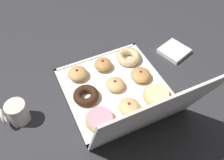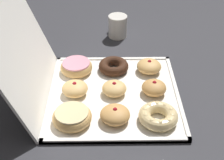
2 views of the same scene
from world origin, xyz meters
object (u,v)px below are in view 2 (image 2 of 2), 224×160
object	(u,v)px
donut_box	(114,94)
pink_frosted_donut_8	(76,67)
jelly_filled_donut_2	(149,66)
jelly_filled_donut_3	(115,115)
jelly_filled_donut_7	(75,88)
jelly_filled_donut_1	(154,88)
jelly_filled_donut_4	(114,88)
coffee_mug	(118,25)
cruller_donut_0	(158,116)
glazed_ring_donut_6	(72,117)
chocolate_cake_ring_donut_5	(115,66)

from	to	relation	value
donut_box	pink_frosted_donut_8	xyz separation A→B (m)	(0.13, 0.14, 0.03)
jelly_filled_donut_2	jelly_filled_donut_3	size ratio (longest dim) A/B	0.97
jelly_filled_donut_3	jelly_filled_donut_7	distance (m)	0.18
jelly_filled_donut_1	jelly_filled_donut_4	size ratio (longest dim) A/B	1.00
pink_frosted_donut_8	coffee_mug	bearing A→B (deg)	-28.93
cruller_donut_0	jelly_filled_donut_1	size ratio (longest dim) A/B	1.46
glazed_ring_donut_6	coffee_mug	bearing A→B (deg)	-15.33
jelly_filled_donut_4	pink_frosted_donut_8	xyz separation A→B (m)	(0.13, 0.13, -0.00)
jelly_filled_donut_4	glazed_ring_donut_6	bearing A→B (deg)	136.84
jelly_filled_donut_2	jelly_filled_donut_4	xyz separation A→B (m)	(-0.13, 0.13, -0.00)
jelly_filled_donut_3	pink_frosted_donut_8	distance (m)	0.29
chocolate_cake_ring_donut_5	pink_frosted_donut_8	distance (m)	0.14
jelly_filled_donut_7	pink_frosted_donut_8	bearing A→B (deg)	2.25
chocolate_cake_ring_donut_5	coffee_mug	distance (m)	0.28
glazed_ring_donut_6	jelly_filled_donut_4	bearing A→B (deg)	-43.16
chocolate_cake_ring_donut_5	cruller_donut_0	bearing A→B (deg)	-155.05
donut_box	coffee_mug	xyz separation A→B (m)	(0.42, -0.02, 0.04)
jelly_filled_donut_1	coffee_mug	xyz separation A→B (m)	(0.42, 0.11, 0.02)
jelly_filled_donut_3	jelly_filled_donut_4	distance (m)	0.13
jelly_filled_donut_3	chocolate_cake_ring_donut_5	distance (m)	0.26
chocolate_cake_ring_donut_5	glazed_ring_donut_6	size ratio (longest dim) A/B	0.92
jelly_filled_donut_3	glazed_ring_donut_6	size ratio (longest dim) A/B	0.76
jelly_filled_donut_3	chocolate_cake_ring_donut_5	xyz separation A→B (m)	(0.26, -0.00, -0.00)
jelly_filled_donut_3	coffee_mug	bearing A→B (deg)	-2.45
jelly_filled_donut_4	pink_frosted_donut_8	size ratio (longest dim) A/B	0.70
jelly_filled_donut_1	coffee_mug	distance (m)	0.43
jelly_filled_donut_7	pink_frosted_donut_8	xyz separation A→B (m)	(0.13, 0.01, -0.00)
jelly_filled_donut_4	pink_frosted_donut_8	distance (m)	0.19
jelly_filled_donut_7	coffee_mug	bearing A→B (deg)	-20.18
cruller_donut_0	jelly_filled_donut_4	xyz separation A→B (m)	(0.13, 0.13, 0.00)
jelly_filled_donut_2	jelly_filled_donut_4	world-z (taller)	jelly_filled_donut_2
glazed_ring_donut_6	pink_frosted_donut_8	distance (m)	0.26
jelly_filled_donut_1	jelly_filled_donut_7	distance (m)	0.26
cruller_donut_0	jelly_filled_donut_1	distance (m)	0.13
jelly_filled_donut_4	pink_frosted_donut_8	world-z (taller)	jelly_filled_donut_4
jelly_filled_donut_1	jelly_filled_donut_7	bearing A→B (deg)	89.58
cruller_donut_0	jelly_filled_donut_3	bearing A→B (deg)	87.64
chocolate_cake_ring_donut_5	pink_frosted_donut_8	size ratio (longest dim) A/B	0.94
donut_box	pink_frosted_donut_8	size ratio (longest dim) A/B	3.71
chocolate_cake_ring_donut_5	jelly_filled_donut_1	bearing A→B (deg)	-137.10
donut_box	pink_frosted_donut_8	world-z (taller)	pink_frosted_donut_8
chocolate_cake_ring_donut_5	jelly_filled_donut_4	bearing A→B (deg)	177.63
jelly_filled_donut_2	pink_frosted_donut_8	distance (m)	0.26
jelly_filled_donut_1	chocolate_cake_ring_donut_5	world-z (taller)	jelly_filled_donut_1
cruller_donut_0	jelly_filled_donut_3	world-z (taller)	jelly_filled_donut_3
jelly_filled_donut_4	coffee_mug	size ratio (longest dim) A/B	0.81
donut_box	jelly_filled_donut_4	bearing A→B (deg)	56.39
pink_frosted_donut_8	coffee_mug	size ratio (longest dim) A/B	1.16
jelly_filled_donut_1	pink_frosted_donut_8	bearing A→B (deg)	63.75
jelly_filled_donut_3	jelly_filled_donut_4	world-z (taller)	jelly_filled_donut_3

